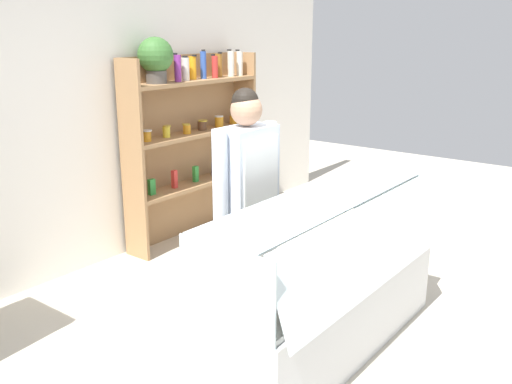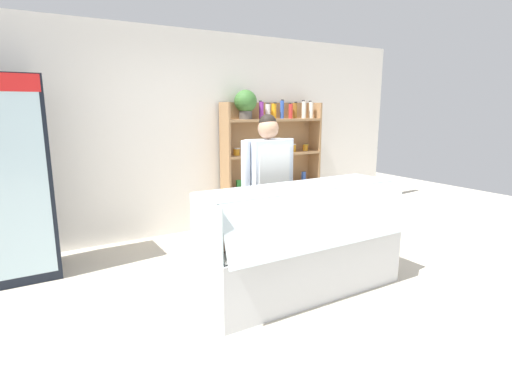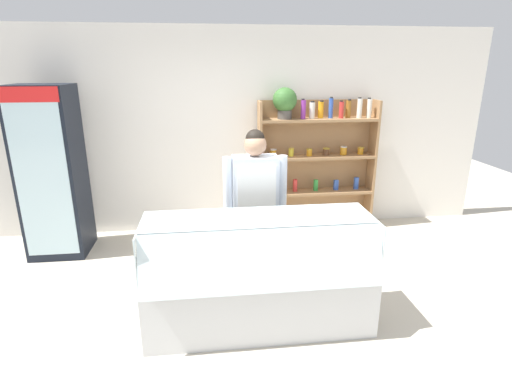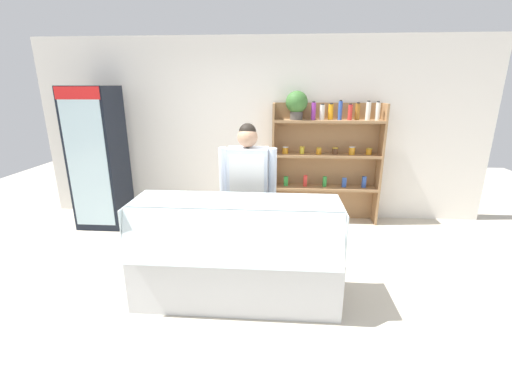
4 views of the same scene
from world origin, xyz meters
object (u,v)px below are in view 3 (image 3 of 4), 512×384
at_px(drinks_fridge, 52,173).
at_px(deli_display_case, 259,293).
at_px(shelving_unit, 311,149).
at_px(shop_clerk, 255,198).

bearing_deg(drinks_fridge, deli_display_case, -38.43).
xyz_separation_m(shelving_unit, deli_display_case, (-0.99, -2.16, -0.81)).
bearing_deg(shelving_unit, shop_clerk, -122.14).
distance_m(deli_display_case, shop_clerk, 0.93).
height_order(drinks_fridge, deli_display_case, drinks_fridge).
height_order(drinks_fridge, shop_clerk, drinks_fridge).
bearing_deg(shelving_unit, deli_display_case, -114.71).
bearing_deg(shop_clerk, deli_display_case, -94.52).
xyz_separation_m(drinks_fridge, deli_display_case, (2.22, -1.76, -0.69)).
height_order(shelving_unit, shop_clerk, shelving_unit).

